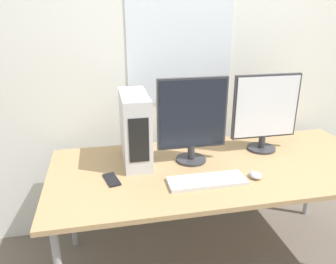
# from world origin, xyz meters

# --- Properties ---
(wall_back) EXTENTS (8.00, 0.07, 2.70)m
(wall_back) POSITION_xyz_m (-0.00, 1.03, 1.35)
(wall_back) COLOR silver
(wall_back) RESTS_ON ground_plane
(desk) EXTENTS (2.05, 0.90, 0.73)m
(desk) POSITION_xyz_m (0.00, 0.45, 0.69)
(desk) COLOR tan
(desk) RESTS_ON ground_plane
(pc_tower) EXTENTS (0.16, 0.41, 0.44)m
(pc_tower) POSITION_xyz_m (-0.49, 0.63, 0.95)
(pc_tower) COLOR silver
(pc_tower) RESTS_ON desk
(monitor_main) EXTENTS (0.43, 0.19, 0.53)m
(monitor_main) POSITION_xyz_m (-0.15, 0.55, 1.01)
(monitor_main) COLOR #333338
(monitor_main) RESTS_ON desk
(monitor_right_near) EXTENTS (0.45, 0.19, 0.52)m
(monitor_right_near) POSITION_xyz_m (0.37, 0.62, 1.01)
(monitor_right_near) COLOR #333338
(monitor_right_near) RESTS_ON desk
(keyboard) EXTENTS (0.44, 0.15, 0.02)m
(keyboard) POSITION_xyz_m (-0.14, 0.26, 0.74)
(keyboard) COLOR silver
(keyboard) RESTS_ON desk
(mouse) EXTENTS (0.07, 0.09, 0.03)m
(mouse) POSITION_xyz_m (0.15, 0.26, 0.75)
(mouse) COLOR #B2B2B7
(mouse) RESTS_ON desk
(cell_phone) EXTENTS (0.10, 0.17, 0.01)m
(cell_phone) POSITION_xyz_m (-0.66, 0.39, 0.74)
(cell_phone) COLOR black
(cell_phone) RESTS_ON desk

